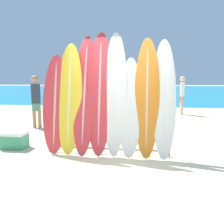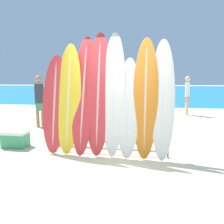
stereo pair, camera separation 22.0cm
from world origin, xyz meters
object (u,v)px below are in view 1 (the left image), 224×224
Objects in this scene: surfboard_slot_3 at (100,93)px; surfboard_slot_4 at (115,94)px; surfboard_slot_5 at (130,107)px; person_mid_beach at (80,101)px; surfboard_slot_6 at (147,97)px; surfboard_slot_0 at (55,104)px; surfboard_slot_2 at (85,94)px; person_near_water at (182,94)px; person_far_left at (130,101)px; cooler_box at (14,140)px; surfboard_rack at (107,134)px; person_far_right at (36,100)px; surfboard_slot_7 at (164,98)px; surfboard_slot_1 at (69,98)px.

surfboard_slot_3 is 1.01× the size of surfboard_slot_4.
person_mid_beach is (-1.81, 2.62, -0.14)m from surfboard_slot_5.
surfboard_slot_6 is at bearing 0.61° from surfboard_slot_4.
surfboard_slot_0 is 0.69m from surfboard_slot_2.
surfboard_slot_2 is at bearing 153.73° from person_near_water.
person_far_left is at bearing 86.84° from surfboard_slot_4.
person_mid_beach is 2.87× the size of cooler_box.
cooler_box is (-1.74, 0.03, -1.09)m from surfboard_slot_2.
person_far_right is at bearing 139.79° from surfboard_rack.
surfboard_slot_5 is at bearing 3.86° from surfboard_rack.
person_mid_beach is at bearing 124.63° from surfboard_slot_5.
surfboard_slot_7 is at bearing 4.56° from surfboard_rack.
surfboard_slot_0 is at bearing -5.71° from cooler_box.
surfboard_slot_4 is at bearing -179.39° from surfboard_slot_6.
surfboard_slot_4 is (0.33, -0.01, -0.01)m from surfboard_slot_3.
surfboard_slot_6 reaches higher than cooler_box.
person_far_left is (0.84, 3.11, -0.43)m from surfboard_slot_2.
surfboard_slot_3 reaches higher than surfboard_slot_1.
surfboard_slot_5 is 0.84× the size of surfboard_slot_7.
surfboard_slot_1 is at bearing 170.66° from person_mid_beach.
cooler_box is (-1.41, 0.09, -1.00)m from surfboard_slot_1.
surfboard_slot_4 reaches higher than surfboard_slot_6.
cooler_box is (-3.07, 0.07, -1.04)m from surfboard_slot_6.
surfboard_slot_4 reaches higher than cooler_box.
surfboard_slot_4 is 3.19m from person_far_left.
surfboard_slot_6 is 1.01× the size of surfboard_slot_7.
surfboard_slot_0 is 1.63m from surfboard_slot_5.
person_near_water reaches higher than person_mid_beach.
surfboard_slot_2 reaches higher than cooler_box.
person_mid_beach is (-1.16, 2.59, -0.41)m from surfboard_slot_3.
surfboard_slot_0 is 1.20× the size of person_near_water.
surfboard_slot_2 reaches higher than person_near_water.
person_far_left is 3.22m from person_far_right.
surfboard_slot_1 is 2.67m from person_mid_beach.
surfboard_slot_2 is 0.99× the size of surfboard_slot_4.
surfboard_slot_1 is (-0.83, 0.05, 0.76)m from surfboard_rack.
surfboard_slot_5 is 0.73m from surfboard_slot_7.
person_far_right is (-1.93, 2.28, -0.24)m from surfboard_slot_1.
person_mid_beach is at bearing -152.68° from person_far_left.
surfboard_slot_3 is 1.35m from surfboard_slot_7.
surfboard_slot_6 reaches higher than person_near_water.
surfboard_rack is 1.03× the size of surfboard_slot_2.
surfboard_slot_6 is 1.50× the size of person_mid_beach.
surfboard_slot_2 is 4.49× the size of cooler_box.
surfboard_slot_1 reaches higher than person_near_water.
person_near_water is (1.43, 5.99, -0.25)m from surfboard_slot_7.
surfboard_slot_7 is (1.34, 0.03, -0.08)m from surfboard_slot_3.
person_mid_beach is (-0.18, 2.62, -0.18)m from surfboard_slot_0.
person_near_water is 7.71m from cooler_box.
cooler_box is at bearing 176.32° from surfboard_slot_1.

